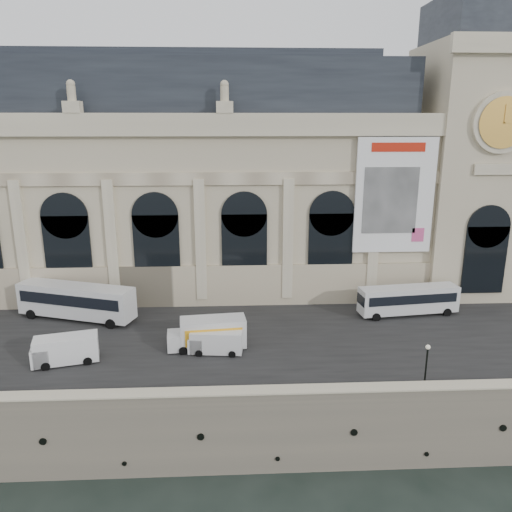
{
  "coord_description": "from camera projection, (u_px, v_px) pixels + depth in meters",
  "views": [
    {
      "loc": [
        4.67,
        -33.71,
        27.28
      ],
      "look_at": [
        7.35,
        22.0,
        12.04
      ],
      "focal_mm": 35.0,
      "sensor_mm": 36.0,
      "label": 1
    }
  ],
  "objects": [
    {
      "name": "bus_left",
      "position": [
        76.0,
        300.0,
        54.57
      ],
      "size": [
        13.45,
        6.81,
        3.91
      ],
      "color": "silver",
      "rests_on": "quay"
    },
    {
      "name": "museum",
      "position": [
        149.0,
        181.0,
        63.71
      ],
      "size": [
        69.0,
        18.7,
        29.1
      ],
      "color": "beige",
      "rests_on": "quay"
    },
    {
      "name": "van_c",
      "position": [
        62.0,
        350.0,
        44.82
      ],
      "size": [
        6.05,
        3.45,
        2.54
      ],
      "color": "white",
      "rests_on": "quay"
    },
    {
      "name": "box_truck",
      "position": [
        209.0,
        333.0,
        47.8
      ],
      "size": [
        7.66,
        3.28,
        3.0
      ],
      "color": "silver",
      "rests_on": "quay"
    },
    {
      "name": "bus_right",
      "position": [
        408.0,
        299.0,
        55.87
      ],
      "size": [
        11.45,
        3.73,
        3.31
      ],
      "color": "silver",
      "rests_on": "quay"
    },
    {
      "name": "lamp_right",
      "position": [
        426.0,
        366.0,
        40.56
      ],
      "size": [
        0.39,
        0.39,
        3.83
      ],
      "color": "black",
      "rests_on": "quay"
    },
    {
      "name": "ground",
      "position": [
        177.0,
        477.0,
        39.46
      ],
      "size": [
        260.0,
        260.0,
        0.0
      ],
      "primitive_type": "plane",
      "color": "black",
      "rests_on": "ground"
    },
    {
      "name": "clock_pavilion",
      "position": [
        468.0,
        152.0,
        61.76
      ],
      "size": [
        13.0,
        14.72,
        36.7
      ],
      "color": "beige",
      "rests_on": "quay"
    },
    {
      "name": "van_b",
      "position": [
        213.0,
        342.0,
        46.89
      ],
      "size": [
        5.2,
        2.49,
        2.24
      ],
      "color": "silver",
      "rests_on": "quay"
    },
    {
      "name": "street",
      "position": [
        189.0,
        333.0,
        51.36
      ],
      "size": [
        160.0,
        24.0,
        0.06
      ],
      "primitive_type": "cube",
      "color": "#2D2D2D",
      "rests_on": "quay"
    },
    {
      "name": "quay",
      "position": [
        201.0,
        293.0,
        72.39
      ],
      "size": [
        160.0,
        70.0,
        6.0
      ],
      "primitive_type": "cube",
      "color": "#796F5D",
      "rests_on": "ground"
    },
    {
      "name": "parapet",
      "position": [
        174.0,
        398.0,
        38.29
      ],
      "size": [
        160.0,
        1.4,
        1.21
      ],
      "color": "#796F5D",
      "rests_on": "quay"
    }
  ]
}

